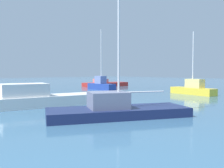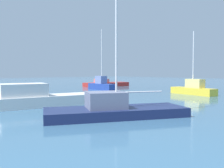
{
  "view_description": "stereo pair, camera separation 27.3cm",
  "coord_description": "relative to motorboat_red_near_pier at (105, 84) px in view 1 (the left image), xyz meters",
  "views": [
    {
      "loc": [
        1.06,
        -4.25,
        2.67
      ],
      "look_at": [
        19.76,
        16.74,
        1.23
      ],
      "focal_mm": 38.68,
      "sensor_mm": 36.0,
      "label": 1
    },
    {
      "loc": [
        1.27,
        -4.43,
        2.67
      ],
      "look_at": [
        19.76,
        16.74,
        1.23
      ],
      "focal_mm": 38.68,
      "sensor_mm": 36.0,
      "label": 2
    }
  ],
  "objects": [
    {
      "name": "sailboat_navy_far_right",
      "position": [
        -18.68,
        -23.3,
        0.06
      ],
      "size": [
        8.67,
        5.99,
        12.9
      ],
      "color": "#19234C",
      "rests_on": "water"
    },
    {
      "name": "motorboat_white_inner_mooring",
      "position": [
        -20.41,
        -16.1,
        0.19
      ],
      "size": [
        9.21,
        3.9,
        1.79
      ],
      "color": "white",
      "rests_on": "water"
    },
    {
      "name": "sailboat_blue_outer_mooring",
      "position": [
        -5.74,
        -5.97,
        0.29
      ],
      "size": [
        1.44,
        5.12,
        8.87
      ],
      "color": "#233D93",
      "rests_on": "water"
    },
    {
      "name": "sailboat_yellow_distant_north",
      "position": [
        -2.4,
        -18.95,
        0.2
      ],
      "size": [
        2.3,
        5.73,
        7.34
      ],
      "color": "gold",
      "rests_on": "water"
    },
    {
      "name": "water",
      "position": [
        -14.29,
        -9.4,
        -0.46
      ],
      "size": [
        160.0,
        160.0,
        0.0
      ],
      "primitive_type": "plane",
      "color": "#38607F",
      "rests_on": "ground"
    },
    {
      "name": "motorboat_red_near_pier",
      "position": [
        0.0,
        0.0,
        0.0
      ],
      "size": [
        8.7,
        3.62,
        1.4
      ],
      "color": "#B22823",
      "rests_on": "water"
    }
  ]
}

